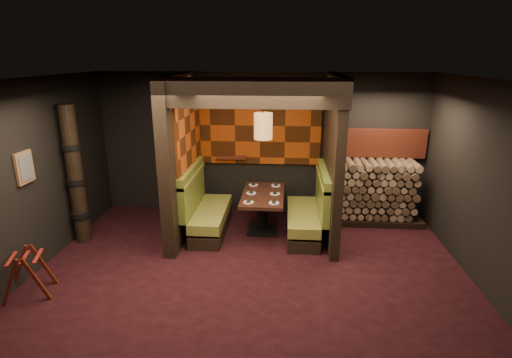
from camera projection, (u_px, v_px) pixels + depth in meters
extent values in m
cube|color=black|center=(249.00, 281.00, 5.83)|extent=(6.50, 5.50, 0.02)
cube|color=black|center=(248.00, 79.00, 4.98)|extent=(6.50, 5.50, 0.02)
cube|color=black|center=(261.00, 145.00, 8.03)|extent=(6.50, 0.02, 2.85)
cube|color=black|center=(213.00, 314.00, 2.78)|extent=(6.50, 0.02, 2.85)
cube|color=black|center=(20.00, 183.00, 5.64)|extent=(0.02, 5.50, 2.85)
cube|color=black|center=(499.00, 194.00, 5.18)|extent=(0.02, 5.50, 2.85)
cube|color=black|center=(182.00, 157.00, 7.07)|extent=(0.20, 2.20, 2.85)
cube|color=black|center=(332.00, 159.00, 6.93)|extent=(0.15, 2.10, 2.85)
cube|color=black|center=(251.00, 93.00, 5.72)|extent=(2.85, 0.18, 0.44)
cube|color=#A43C0D|center=(260.00, 125.00, 7.87)|extent=(2.40, 0.06, 1.55)
cube|color=#A43C0D|center=(189.00, 131.00, 7.11)|extent=(0.04, 1.85, 1.45)
cube|color=#572214|center=(231.00, 157.00, 8.05)|extent=(0.60, 0.12, 0.07)
cube|color=black|center=(212.00, 226.00, 7.43)|extent=(0.55, 1.60, 0.22)
cube|color=olive|center=(211.00, 213.00, 7.36)|extent=(0.55, 1.60, 0.18)
cube|color=#587326|center=(192.00, 193.00, 7.26)|extent=(0.12, 1.60, 0.78)
cube|color=olive|center=(191.00, 174.00, 7.16)|extent=(0.15, 1.60, 0.06)
cube|color=black|center=(302.00, 228.00, 7.31)|extent=(0.55, 1.60, 0.22)
cube|color=olive|center=(303.00, 216.00, 7.24)|extent=(0.55, 1.60, 0.18)
cube|color=#587326|center=(322.00, 196.00, 7.10)|extent=(0.12, 1.60, 0.78)
cube|color=olive|center=(323.00, 177.00, 6.99)|extent=(0.15, 1.60, 0.06)
cube|color=black|center=(263.00, 229.00, 7.48)|extent=(0.55, 0.55, 0.06)
cylinder|color=black|center=(263.00, 214.00, 7.39)|extent=(0.20, 0.20, 0.67)
cube|color=#391D13|center=(263.00, 195.00, 7.28)|extent=(0.76, 1.39, 0.06)
cylinder|color=white|center=(249.00, 202.00, 6.83)|extent=(0.18, 0.18, 0.01)
cube|color=black|center=(249.00, 201.00, 6.83)|extent=(0.07, 0.11, 0.02)
cylinder|color=white|center=(274.00, 203.00, 6.80)|extent=(0.18, 0.18, 0.01)
cube|color=black|center=(274.00, 202.00, 6.79)|extent=(0.07, 0.11, 0.02)
cylinder|color=white|center=(251.00, 193.00, 7.28)|extent=(0.18, 0.18, 0.01)
cube|color=black|center=(251.00, 192.00, 7.28)|extent=(0.07, 0.11, 0.02)
cylinder|color=white|center=(275.00, 194.00, 7.25)|extent=(0.18, 0.18, 0.01)
cube|color=black|center=(275.00, 193.00, 7.25)|extent=(0.07, 0.11, 0.02)
cylinder|color=white|center=(253.00, 185.00, 7.74)|extent=(0.18, 0.18, 0.01)
cube|color=black|center=(253.00, 184.00, 7.73)|extent=(0.07, 0.11, 0.02)
cylinder|color=white|center=(276.00, 186.00, 7.70)|extent=(0.18, 0.18, 0.01)
cube|color=black|center=(276.00, 185.00, 7.70)|extent=(0.07, 0.11, 0.02)
cylinder|color=#AE6E38|center=(263.00, 126.00, 6.85)|extent=(0.32, 0.32, 0.45)
sphere|color=#FFC672|center=(263.00, 126.00, 6.85)|extent=(0.18, 0.18, 0.18)
cylinder|color=black|center=(263.00, 94.00, 6.69)|extent=(0.02, 0.02, 0.64)
cube|color=olive|center=(24.00, 167.00, 5.67)|extent=(0.04, 0.36, 0.46)
cube|color=#3F3F3F|center=(26.00, 168.00, 5.67)|extent=(0.01, 0.27, 0.36)
cube|color=#4D170B|center=(10.00, 284.00, 5.19)|extent=(0.31, 0.14, 0.69)
cube|color=#4D170B|center=(37.00, 281.00, 5.26)|extent=(0.31, 0.14, 0.69)
cube|color=#4D170B|center=(19.00, 268.00, 5.56)|extent=(0.31, 0.14, 0.69)
cube|color=#4D170B|center=(45.00, 266.00, 5.64)|extent=(0.31, 0.14, 0.69)
cube|color=maroon|center=(11.00, 259.00, 5.30)|extent=(0.18, 0.42, 0.01)
cube|color=maroon|center=(25.00, 257.00, 5.34)|extent=(0.18, 0.42, 0.01)
cube|color=maroon|center=(38.00, 256.00, 5.37)|extent=(0.18, 0.42, 0.01)
cylinder|color=black|center=(75.00, 176.00, 6.74)|extent=(0.26, 0.26, 2.40)
cylinder|color=black|center=(81.00, 214.00, 6.95)|extent=(0.31, 0.31, 0.09)
cylinder|color=black|center=(76.00, 181.00, 6.77)|extent=(0.31, 0.31, 0.09)
cylinder|color=black|center=(71.00, 147.00, 6.59)|extent=(0.31, 0.31, 0.09)
cube|color=black|center=(375.00, 218.00, 7.89)|extent=(1.73, 0.70, 0.12)
cube|color=brown|center=(378.00, 189.00, 7.71)|extent=(1.73, 0.70, 1.10)
cube|color=maroon|center=(378.00, 143.00, 7.77)|extent=(1.83, 0.10, 0.56)
cube|color=black|center=(336.00, 155.00, 7.17)|extent=(0.08, 0.08, 2.85)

